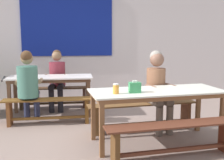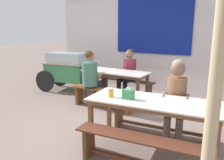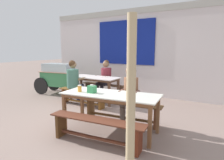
% 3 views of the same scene
% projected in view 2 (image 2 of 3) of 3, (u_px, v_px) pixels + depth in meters
% --- Properties ---
extents(ground_plane, '(40.00, 40.00, 0.00)m').
position_uv_depth(ground_plane, '(119.00, 128.00, 4.15)').
color(ground_plane, gray).
extents(backdrop_wall, '(7.47, 0.23, 2.99)m').
position_uv_depth(backdrop_wall, '(171.00, 36.00, 6.19)').
color(backdrop_wall, silver).
rests_on(backdrop_wall, ground_plane).
extents(dining_table_far, '(1.60, 0.66, 0.77)m').
position_uv_depth(dining_table_far, '(115.00, 75.00, 5.48)').
color(dining_table_far, silver).
rests_on(dining_table_far, ground_plane).
extents(dining_table_near, '(1.95, 0.94, 0.77)m').
position_uv_depth(dining_table_near, '(154.00, 105.00, 3.27)').
color(dining_table_near, silver).
rests_on(dining_table_near, ground_plane).
extents(bench_far_back, '(1.57, 0.26, 0.45)m').
position_uv_depth(bench_far_back, '(126.00, 85.00, 6.03)').
color(bench_far_back, '#503721').
rests_on(bench_far_back, ground_plane).
extents(bench_far_front, '(1.57, 0.27, 0.45)m').
position_uv_depth(bench_far_front, '(102.00, 96.00, 5.09)').
color(bench_far_front, brown).
rests_on(bench_far_front, ground_plane).
extents(bench_near_back, '(1.83, 0.48, 0.45)m').
position_uv_depth(bench_near_back, '(161.00, 118.00, 3.86)').
color(bench_near_back, brown).
rests_on(bench_near_back, ground_plane).
extents(bench_near_front, '(1.77, 0.47, 0.45)m').
position_uv_depth(bench_near_front, '(140.00, 149.00, 2.86)').
color(bench_near_front, '#592C1D').
rests_on(bench_near_front, ground_plane).
extents(food_cart, '(1.71, 0.94, 1.10)m').
position_uv_depth(food_cart, '(66.00, 68.00, 6.52)').
color(food_cart, '#3C8752').
rests_on(food_cart, ground_plane).
extents(person_center_facing, '(0.46, 0.59, 1.26)m').
position_uv_depth(person_center_facing, '(128.00, 71.00, 5.83)').
color(person_center_facing, black).
rests_on(person_center_facing, ground_plane).
extents(person_left_back_turned, '(0.46, 0.54, 1.30)m').
position_uv_depth(person_left_back_turned, '(91.00, 74.00, 5.21)').
color(person_left_back_turned, '#2B304D').
rests_on(person_left_back_turned, ground_plane).
extents(person_right_near_table, '(0.46, 0.53, 1.30)m').
position_uv_depth(person_right_near_table, '(176.00, 94.00, 3.61)').
color(person_right_near_table, '#67594F').
rests_on(person_right_near_table, ground_plane).
extents(tissue_box, '(0.15, 0.12, 0.16)m').
position_uv_depth(tissue_box, '(128.00, 94.00, 3.31)').
color(tissue_box, '#358B52').
rests_on(tissue_box, dining_table_near).
extents(condiment_jar, '(0.08, 0.08, 0.14)m').
position_uv_depth(condiment_jar, '(111.00, 93.00, 3.41)').
color(condiment_jar, orange).
rests_on(condiment_jar, dining_table_near).
extents(wooden_support_post, '(0.12, 0.12, 2.04)m').
position_uv_depth(wooden_support_post, '(212.00, 118.00, 1.97)').
color(wooden_support_post, tan).
rests_on(wooden_support_post, ground_plane).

